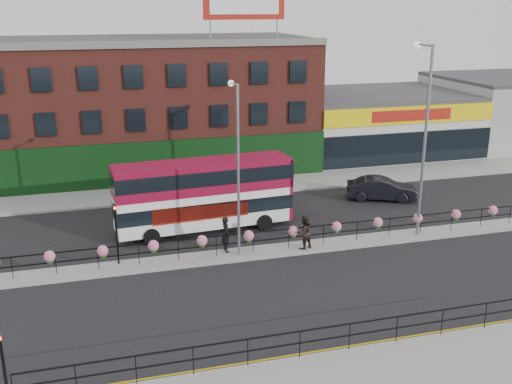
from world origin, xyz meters
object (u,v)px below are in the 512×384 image
object	(u,v)px
car	(382,189)
pedestrian_b	(304,232)
lamp_column_west	(237,156)
pedestrian_a	(226,234)
lamp_column_east	(424,125)
double_decker_bus	(204,188)

from	to	relation	value
car	pedestrian_b	size ratio (longest dim) A/B	2.65
pedestrian_b	lamp_column_west	xyz separation A→B (m)	(-3.58, 0.33, 4.38)
pedestrian_a	pedestrian_b	size ratio (longest dim) A/B	1.04
pedestrian_b	lamp_column_west	distance (m)	5.67
lamp_column_east	double_decker_bus	bearing A→B (deg)	159.95
lamp_column_west	lamp_column_east	world-z (taller)	lamp_column_east
pedestrian_a	pedestrian_b	world-z (taller)	pedestrian_a
car	pedestrian_a	bearing A→B (deg)	138.99
pedestrian_b	lamp_column_west	world-z (taller)	lamp_column_west
pedestrian_a	lamp_column_east	world-z (taller)	lamp_column_east
double_decker_bus	pedestrian_b	xyz separation A→B (m)	(4.51, -4.57, -1.48)
double_decker_bus	pedestrian_a	world-z (taller)	double_decker_bus
lamp_column_west	car	bearing A→B (deg)	29.43
double_decker_bus	lamp_column_west	size ratio (longest dim) A/B	1.17
lamp_column_west	pedestrian_b	bearing A→B (deg)	-5.27
double_decker_bus	pedestrian_b	bearing A→B (deg)	-45.37
pedestrian_b	lamp_column_east	xyz separation A→B (m)	(6.94, 0.39, 5.39)
pedestrian_a	double_decker_bus	bearing A→B (deg)	2.08
pedestrian_a	lamp_column_west	bearing A→B (deg)	-131.49
car	pedestrian_b	world-z (taller)	pedestrian_b
double_decker_bus	lamp_column_west	xyz separation A→B (m)	(0.93, -4.24, 2.90)
car	lamp_column_east	bearing A→B (deg)	-168.41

